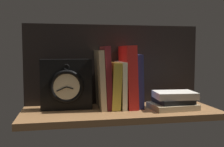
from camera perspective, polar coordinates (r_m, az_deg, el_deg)
The scene contains 10 objects.
ground_plane at distance 107.52cm, azimuth 1.89°, elevation -8.51°, with size 78.83×29.04×2.50cm, color brown.
back_panel at distance 118.42cm, azimuth 0.43°, elevation 1.98°, with size 78.83×1.20×35.37cm, color black.
book_tan_shortstories at distance 108.64cm, azimuth -2.62°, elevation -1.28°, with size 2.15×16.27×24.01cm, color tan.
book_maroon_dawkins at distance 108.94cm, azimuth -1.30°, elevation -0.82°, with size 2.30×14.85×25.67cm, color maroon.
book_yellow_seinlanguage at distance 109.89cm, azimuth 0.35°, elevation -2.53°, with size 3.52×15.88×18.97cm, color gold.
book_cream_twain at distance 110.48cm, azimuth 1.88°, elevation -2.42°, with size 1.85×16.94×19.22cm, color beige.
book_red_requiem at distance 110.87cm, azimuth 3.52°, elevation -0.68°, with size 4.05×16.78×25.86cm, color red.
book_navy_bierce at distance 112.00cm, azimuth 5.31°, elevation -1.57°, with size 2.58×13.72×22.24cm, color #192147.
framed_clock at distance 107.41cm, azimuth -9.89°, elevation -2.41°, with size 20.43×6.64×20.43cm.
book_stack_side at distance 111.48cm, azimuth 13.22°, elevation -5.75°, with size 18.94×14.91×7.03cm.
Camera 1 is at (-23.01, -102.10, 23.37)cm, focal length 41.96 mm.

